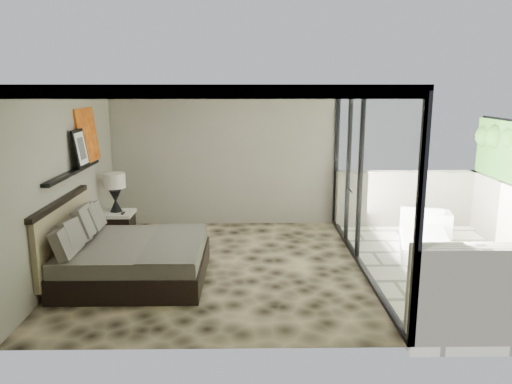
{
  "coord_description": "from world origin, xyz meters",
  "views": [
    {
      "loc": [
        0.49,
        -7.42,
        2.8
      ],
      "look_at": [
        0.6,
        0.4,
        1.11
      ],
      "focal_mm": 35.0,
      "sensor_mm": 36.0,
      "label": 1
    }
  ],
  "objects_px": {
    "bed": "(128,257)",
    "table_lamp": "(115,187)",
    "ottoman": "(436,225)",
    "lounger": "(424,241)",
    "nightstand": "(118,224)"
  },
  "relations": [
    {
      "from": "table_lamp",
      "to": "lounger",
      "type": "height_order",
      "value": "table_lamp"
    },
    {
      "from": "nightstand",
      "to": "table_lamp",
      "type": "height_order",
      "value": "table_lamp"
    },
    {
      "from": "bed",
      "to": "nightstand",
      "type": "xyz_separation_m",
      "value": [
        -0.64,
        1.92,
        -0.05
      ]
    },
    {
      "from": "ottoman",
      "to": "lounger",
      "type": "bearing_deg",
      "value": -123.57
    },
    {
      "from": "nightstand",
      "to": "ottoman",
      "type": "bearing_deg",
      "value": 3.34
    },
    {
      "from": "nightstand",
      "to": "ottoman",
      "type": "relative_size",
      "value": 1.14
    },
    {
      "from": "ottoman",
      "to": "lounger",
      "type": "height_order",
      "value": "lounger"
    },
    {
      "from": "bed",
      "to": "lounger",
      "type": "relative_size",
      "value": 1.24
    },
    {
      "from": "bed",
      "to": "table_lamp",
      "type": "bearing_deg",
      "value": 108.74
    },
    {
      "from": "lounger",
      "to": "nightstand",
      "type": "bearing_deg",
      "value": -172.95
    },
    {
      "from": "table_lamp",
      "to": "lounger",
      "type": "xyz_separation_m",
      "value": [
        5.42,
        -0.8,
        -0.79
      ]
    },
    {
      "from": "bed",
      "to": "table_lamp",
      "type": "xyz_separation_m",
      "value": [
        -0.66,
        1.96,
        0.63
      ]
    },
    {
      "from": "table_lamp",
      "to": "lounger",
      "type": "relative_size",
      "value": 0.42
    },
    {
      "from": "nightstand",
      "to": "lounger",
      "type": "bearing_deg",
      "value": -4.22
    },
    {
      "from": "bed",
      "to": "nightstand",
      "type": "height_order",
      "value": "bed"
    }
  ]
}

